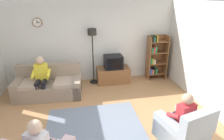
% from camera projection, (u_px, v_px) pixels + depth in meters
% --- Properties ---
extents(ground_plane, '(12.00, 12.00, 0.00)m').
position_uv_depth(ground_plane, '(102.00, 124.00, 4.48)').
color(ground_plane, '#B27F51').
extents(back_wall_assembly, '(6.20, 0.17, 2.70)m').
position_uv_depth(back_wall_assembly, '(90.00, 42.00, 6.41)').
color(back_wall_assembly, silver).
rests_on(back_wall_assembly, ground_plane).
extents(right_wall, '(0.12, 5.80, 2.70)m').
position_uv_depth(right_wall, '(221.00, 63.00, 4.48)').
color(right_wall, silver).
rests_on(right_wall, ground_plane).
extents(couch, '(1.95, 1.00, 0.90)m').
position_uv_depth(couch, '(49.00, 86.00, 5.66)').
color(couch, gray).
rests_on(couch, ground_plane).
extents(tv_stand, '(1.10, 0.56, 0.53)m').
position_uv_depth(tv_stand, '(113.00, 75.00, 6.56)').
color(tv_stand, brown).
rests_on(tv_stand, ground_plane).
extents(tv, '(0.60, 0.49, 0.44)m').
position_uv_depth(tv, '(113.00, 62.00, 6.36)').
color(tv, black).
rests_on(tv, tv_stand).
extents(bookshelf, '(0.68, 0.36, 1.58)m').
position_uv_depth(bookshelf, '(155.00, 57.00, 6.69)').
color(bookshelf, brown).
rests_on(bookshelf, ground_plane).
extents(floor_lamp, '(0.28, 0.28, 1.85)m').
position_uv_depth(floor_lamp, '(92.00, 41.00, 6.10)').
color(floor_lamp, black).
rests_on(floor_lamp, ground_plane).
extents(armchair_near_bookshelf, '(1.00, 1.06, 0.90)m').
position_uv_depth(armchair_near_bookshelf, '(183.00, 130.00, 3.86)').
color(armchair_near_bookshelf, '#9EADBC').
rests_on(armchair_near_bookshelf, ground_plane).
extents(area_rug, '(2.20, 1.70, 0.01)m').
position_uv_depth(area_rug, '(94.00, 126.00, 4.43)').
color(area_rug, slate).
rests_on(area_rug, ground_plane).
extents(person_on_couch, '(0.53, 0.55, 1.24)m').
position_uv_depth(person_on_couch, '(41.00, 76.00, 5.39)').
color(person_on_couch, yellow).
rests_on(person_on_couch, ground_plane).
extents(person_in_right_armchair, '(0.58, 0.60, 1.12)m').
position_uv_depth(person_in_right_armchair, '(181.00, 115.00, 3.82)').
color(person_in_right_armchair, red).
rests_on(person_in_right_armchair, ground_plane).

